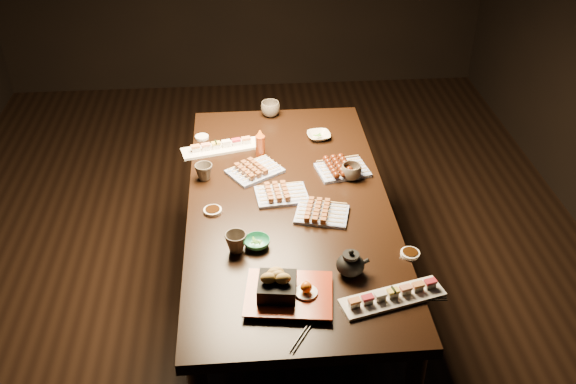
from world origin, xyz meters
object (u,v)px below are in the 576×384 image
object	(u,v)px
yakitori_plate_center	(282,191)
teacup_near_left	(236,242)
dining_table	(289,265)
sushi_platter_far	(221,145)
tempura_tray	(289,286)
yakitori_plate_left	(255,167)
edamame_bowl_green	(257,243)
teapot	(350,262)
edamame_bowl_cream	(319,136)
teacup_far_right	(270,109)
teacup_mid_right	(351,172)
teacup_far_left	(204,172)
condiment_bottle	(260,143)
yakitori_plate_right	(322,211)
sushi_platter_near	(393,294)

from	to	relation	value
yakitori_plate_center	teacup_near_left	world-z (taller)	teacup_near_left
dining_table	yakitori_plate_center	bearing A→B (deg)	115.13
sushi_platter_far	tempura_tray	size ratio (longest dim) A/B	1.25
yakitori_plate_left	edamame_bowl_green	bearing A→B (deg)	-123.65
edamame_bowl_green	teapot	distance (m)	0.40
sushi_platter_far	edamame_bowl_cream	world-z (taller)	sushi_platter_far
edamame_bowl_green	teacup_far_right	distance (m)	1.14
sushi_platter_far	tempura_tray	distance (m)	1.13
sushi_platter_far	edamame_bowl_cream	size ratio (longest dim) A/B	3.33
teacup_mid_right	tempura_tray	bearing A→B (deg)	-114.74
tempura_tray	teacup_far_left	distance (m)	0.90
yakitori_plate_left	condiment_bottle	world-z (taller)	condiment_bottle
edamame_bowl_green	tempura_tray	xyz separation A→B (m)	(0.10, -0.31, 0.04)
dining_table	teacup_mid_right	size ratio (longest dim) A/B	18.87
edamame_bowl_green	teacup_far_right	size ratio (longest dim) A/B	1.04
dining_table	teacup_near_left	size ratio (longest dim) A/B	20.29
yakitori_plate_right	yakitori_plate_left	xyz separation A→B (m)	(-0.28, 0.37, 0.00)
dining_table	teapot	distance (m)	0.68
edamame_bowl_cream	teacup_far_right	xyz separation A→B (m)	(-0.24, 0.27, 0.03)
tempura_tray	teapot	bearing A→B (deg)	33.43
yakitori_plate_right	teacup_far_right	size ratio (longest dim) A/B	2.15
tempura_tray	teacup_far_left	bearing A→B (deg)	119.50
edamame_bowl_cream	teacup_mid_right	size ratio (longest dim) A/B	1.26
dining_table	teacup_near_left	world-z (taller)	teacup_near_left
sushi_platter_far	yakitori_plate_left	world-z (taller)	yakitori_plate_left
yakitori_plate_left	teacup_far_right	bearing A→B (deg)	47.11
yakitori_plate_center	teapot	world-z (taller)	teapot
yakitori_plate_center	yakitori_plate_left	size ratio (longest dim) A/B	0.96
sushi_platter_near	edamame_bowl_cream	distance (m)	1.22
teacup_mid_right	teacup_near_left	bearing A→B (deg)	-138.27
sushi_platter_near	teacup_far_left	distance (m)	1.12
yakitori_plate_center	teapot	bearing A→B (deg)	-73.11
dining_table	sushi_platter_near	size ratio (longest dim) A/B	4.57
sushi_platter_far	yakitori_plate_right	size ratio (longest dim) A/B	1.78
yakitori_plate_center	teacup_far_right	distance (m)	0.79
sushi_platter_far	yakitori_plate_right	bearing A→B (deg)	112.33
teacup_mid_right	teapot	world-z (taller)	teapot
sushi_platter_far	condiment_bottle	xyz separation A→B (m)	(0.20, -0.07, 0.05)
condiment_bottle	teacup_far_right	bearing A→B (deg)	79.98
teacup_near_left	teacup_far_right	distance (m)	1.18
sushi_platter_near	teapot	world-z (taller)	teapot
edamame_bowl_green	teacup_far_right	world-z (taller)	teacup_far_right
yakitori_plate_right	condiment_bottle	xyz separation A→B (m)	(-0.24, 0.53, 0.04)
yakitori_plate_center	teacup_far_left	bearing A→B (deg)	147.86
yakitori_plate_right	edamame_bowl_cream	xyz separation A→B (m)	(0.07, 0.68, -0.01)
sushi_platter_far	teacup_near_left	size ratio (longest dim) A/B	4.51
edamame_bowl_green	sushi_platter_near	bearing A→B (deg)	-35.76
sushi_platter_near	yakitori_plate_left	bearing A→B (deg)	102.83
sushi_platter_near	sushi_platter_far	world-z (taller)	same
dining_table	teacup_far_left	xyz separation A→B (m)	(-0.38, 0.22, 0.41)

